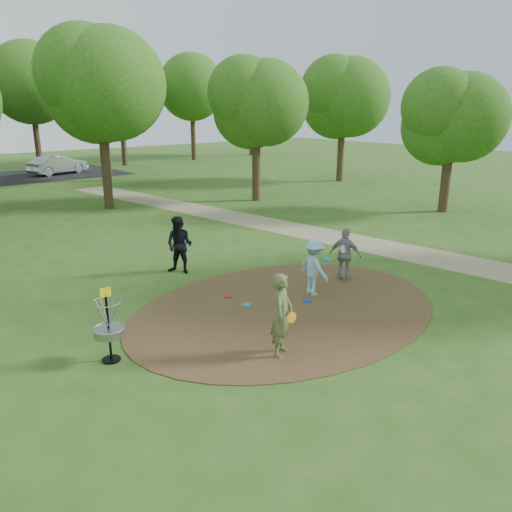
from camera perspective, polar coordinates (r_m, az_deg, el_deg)
ground at (r=12.57m, az=3.52°, el=-6.02°), size 100.00×100.00×0.00m
dirt_clearing at (r=12.57m, az=3.52°, el=-5.98°), size 8.40×8.40×0.02m
footpath at (r=18.49m, az=14.05°, el=1.02°), size 7.55×39.89×0.01m
parking_lot at (r=39.98m, az=-25.25°, el=8.22°), size 14.00×8.00×0.01m
player_observer_with_disc at (r=10.02m, az=2.99°, el=-6.74°), size 0.76×0.69×1.74m
player_throwing_with_disc at (r=13.29m, az=6.63°, el=-1.29°), size 0.96×1.03×1.54m
player_walking_with_disc at (r=15.11m, az=-8.73°, el=1.24°), size 1.01×1.06×1.74m
player_waiting_with_disc at (r=14.47m, az=10.14°, el=0.12°), size 0.73×0.99×1.56m
disc_ground_cyan at (r=12.72m, az=-1.09°, el=-5.58°), size 0.22×0.22×0.02m
disc_ground_blue at (r=13.02m, az=5.80°, el=-5.12°), size 0.22×0.22×0.02m
disc_ground_red at (r=13.26m, az=-3.22°, el=-4.65°), size 0.22×0.22×0.02m
car_right at (r=40.25m, az=-21.69°, el=9.68°), size 4.52×2.59×1.41m
disc_golf_basket at (r=10.19m, az=-16.57°, el=-7.02°), size 0.63×0.63×1.54m
tree_ring at (r=19.49m, az=-11.78°, el=17.68°), size 37.20×46.14×9.51m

